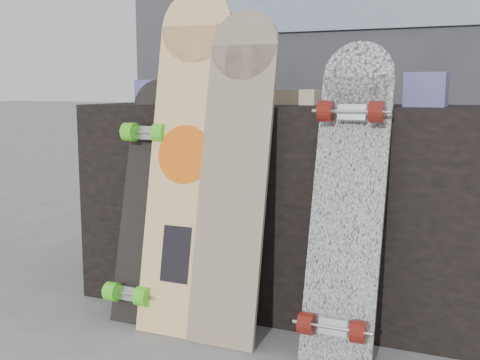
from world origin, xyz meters
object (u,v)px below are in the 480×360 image
at_px(vendor_table, 289,205).
at_px(longboard_cascadia, 347,196).
at_px(longboard_geisha, 186,150).
at_px(longboard_celtic, 235,165).
at_px(skateboard_dark, 145,197).

relative_size(vendor_table, longboard_cascadia, 1.57).
bearing_deg(longboard_cascadia, vendor_table, 130.35).
bearing_deg(vendor_table, longboard_geisha, -124.25).
bearing_deg(longboard_celtic, longboard_cascadia, -0.13).
distance_m(longboard_celtic, longboard_cascadia, 0.40).
relative_size(vendor_table, longboard_celtic, 1.41).
bearing_deg(longboard_celtic, longboard_geisha, 175.65).
xyz_separation_m(vendor_table, longboard_geisha, (-0.26, -0.38, 0.25)).
bearing_deg(skateboard_dark, longboard_geisha, -0.59).
distance_m(longboard_geisha, longboard_celtic, 0.20).
bearing_deg(longboard_geisha, longboard_cascadia, -1.53).
xyz_separation_m(longboard_cascadia, skateboard_dark, (-0.77, 0.02, -0.06)).
bearing_deg(longboard_celtic, vendor_table, 81.23).
bearing_deg(longboard_geisha, vendor_table, 55.75).
bearing_deg(vendor_table, longboard_celtic, -98.77).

